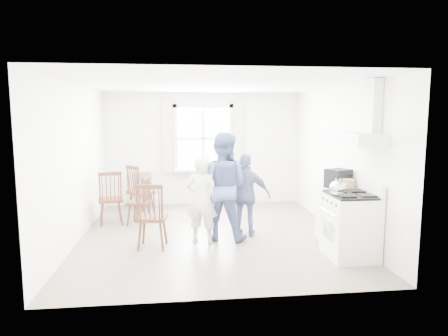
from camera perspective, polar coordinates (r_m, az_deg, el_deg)
room_shell at (r=6.85m, az=-1.67°, el=1.00°), size 4.62×5.12×2.64m
window_assembly at (r=9.27m, az=-2.98°, el=3.70°), size 1.88×0.24×1.70m
range_hood at (r=6.05m, az=19.53°, el=5.41°), size 0.45×0.76×0.94m
shelf_unit at (r=9.30m, az=-11.54°, el=-3.03°), size 0.40×0.30×0.80m
gas_stove at (r=6.18m, az=17.60°, el=-7.78°), size 0.68×0.76×1.12m
kettle at (r=5.92m, az=15.90°, el=-2.76°), size 0.22×0.22×0.31m
low_cabinet at (r=6.84m, az=15.72°, el=-6.53°), size 0.50×0.55×0.90m
stereo_stack at (r=6.78m, az=15.99°, el=-1.46°), size 0.44×0.42×0.31m
cardboard_box at (r=6.55m, az=16.78°, el=-2.35°), size 0.34×0.30×0.18m
windsor_chair_a at (r=7.82m, az=-15.91°, el=-3.38°), size 0.52×0.51×1.05m
windsor_chair_b at (r=6.27m, az=-10.47°, el=-5.84°), size 0.50×0.49×1.05m
windsor_chair_c at (r=7.74m, az=-11.45°, el=-3.83°), size 0.48×0.49×0.94m
person_left at (r=6.52m, az=-3.20°, el=-4.56°), size 0.66×0.66×1.43m
person_mid at (r=6.67m, az=-0.24°, el=-2.65°), size 1.14×1.14×1.80m
person_right at (r=6.88m, az=3.15°, el=-3.91°), size 1.05×1.05×1.43m
potted_plant at (r=9.22m, az=-2.52°, el=0.89°), size 0.23×0.23×0.33m
windsor_chair_d at (r=8.40m, az=-12.45°, el=-2.41°), size 0.62×0.63×1.07m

